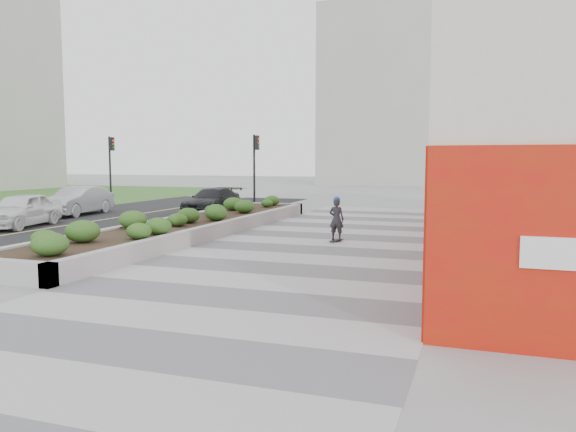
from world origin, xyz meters
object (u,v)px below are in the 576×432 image
at_px(car_silver, 78,201).
at_px(planter, 191,223).
at_px(car_white, 21,210).
at_px(traffic_signal_far, 111,161).
at_px(traffic_signal_near, 255,161).
at_px(skateboarder, 336,219).
at_px(car_dark, 212,201).

bearing_deg(car_silver, planter, -33.47).
bearing_deg(planter, car_white, -178.20).
xyz_separation_m(traffic_signal_far, car_white, (3.08, -10.25, -2.04)).
distance_m(traffic_signal_near, skateboarder, 13.04).
bearing_deg(car_silver, traffic_signal_far, 103.47).
xyz_separation_m(planter, traffic_signal_near, (-1.73, 10.50, 2.34)).
bearing_deg(planter, skateboarder, -0.97).
bearing_deg(skateboarder, car_white, -164.60).
xyz_separation_m(car_white, car_dark, (4.72, 8.13, -0.06)).
bearing_deg(car_silver, car_white, -81.59).
relative_size(traffic_signal_near, car_dark, 0.93).
distance_m(traffic_signal_near, car_white, 12.53).
xyz_separation_m(skateboarder, car_white, (-13.46, -0.15, -0.07)).
bearing_deg(car_white, skateboarder, -11.11).
xyz_separation_m(car_white, car_silver, (-1.27, 5.04, 0.01)).
xyz_separation_m(planter, car_dark, (-3.12, 7.88, 0.24)).
height_order(planter, skateboarder, skateboarder).
height_order(traffic_signal_near, car_silver, traffic_signal_near).
bearing_deg(planter, traffic_signal_far, 137.54).
distance_m(car_silver, car_dark, 6.74).
relative_size(traffic_signal_near, traffic_signal_far, 1.00).
xyz_separation_m(traffic_signal_near, car_dark, (-1.39, -2.62, -2.10)).
bearing_deg(skateboarder, traffic_signal_far, 163.36).
xyz_separation_m(planter, car_white, (-7.85, -0.25, 0.30)).
relative_size(car_white, car_dark, 0.93).
distance_m(planter, traffic_signal_far, 15.00).
height_order(traffic_signal_near, traffic_signal_far, same).
bearing_deg(car_dark, car_silver, -153.59).
bearing_deg(car_dark, skateboarder, -43.20).
bearing_deg(traffic_signal_near, car_dark, -118.03).
bearing_deg(skateboarder, traffic_signal_near, 139.49).
bearing_deg(traffic_signal_near, car_silver, -142.33).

